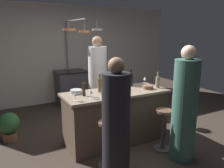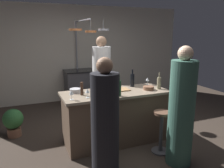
# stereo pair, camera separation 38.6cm
# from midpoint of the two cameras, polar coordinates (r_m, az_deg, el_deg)

# --- Properties ---
(ground_plane) EXTENTS (9.00, 9.00, 0.00)m
(ground_plane) POSITION_cam_midpoint_polar(r_m,az_deg,el_deg) (4.08, 3.62, -14.30)
(ground_plane) COLOR #382D26
(back_wall) EXTENTS (6.40, 0.16, 2.60)m
(back_wall) POSITION_cam_midpoint_polar(r_m,az_deg,el_deg) (6.34, -7.58, 7.70)
(back_wall) COLOR beige
(back_wall) RESTS_ON ground_plane
(kitchen_island) EXTENTS (1.80, 0.72, 0.90)m
(kitchen_island) POSITION_cam_midpoint_polar(r_m,az_deg,el_deg) (3.89, 3.71, -8.37)
(kitchen_island) COLOR brown
(kitchen_island) RESTS_ON ground_plane
(stove_range) EXTENTS (0.80, 0.64, 0.89)m
(stove_range) POSITION_cam_midpoint_polar(r_m,az_deg,el_deg) (6.09, -6.38, -0.61)
(stove_range) COLOR #47474C
(stove_range) RESTS_ON ground_plane
(chef) EXTENTS (0.38, 0.38, 1.80)m
(chef) POSITION_cam_midpoint_polar(r_m,az_deg,el_deg) (4.69, -0.29, 0.24)
(chef) COLOR white
(chef) RESTS_ON ground_plane
(bar_stool_left) EXTENTS (0.28, 0.28, 0.68)m
(bar_stool_left) POSITION_cam_midpoint_polar(r_m,az_deg,el_deg) (3.23, 0.68, -14.55)
(bar_stool_left) COLOR #4C4C51
(bar_stool_left) RESTS_ON ground_plane
(guest_left) EXTENTS (0.34, 0.34, 1.60)m
(guest_left) POSITION_cam_midpoint_polar(r_m,az_deg,el_deg) (2.72, 2.36, -11.40)
(guest_left) COLOR black
(guest_left) RESTS_ON ground_plane
(bar_stool_right) EXTENTS (0.28, 0.28, 0.68)m
(bar_stool_right) POSITION_cam_midpoint_polar(r_m,az_deg,el_deg) (3.70, 15.46, -11.33)
(bar_stool_right) COLOR #4C4C51
(bar_stool_right) RESTS_ON ground_plane
(guest_right) EXTENTS (0.36, 0.36, 1.70)m
(guest_right) POSITION_cam_midpoint_polar(r_m,az_deg,el_deg) (3.35, 20.51, -6.66)
(guest_right) COLOR #33594C
(guest_right) RESTS_ON ground_plane
(overhead_pot_rack) EXTENTS (0.91, 1.38, 2.17)m
(overhead_pot_rack) POSITION_cam_midpoint_polar(r_m,az_deg,el_deg) (5.40, -5.04, 11.24)
(overhead_pot_rack) COLOR gray
(overhead_pot_rack) RESTS_ON ground_plane
(potted_plant) EXTENTS (0.36, 0.36, 0.52)m
(potted_plant) POSITION_cam_midpoint_polar(r_m,az_deg,el_deg) (4.42, -21.66, -8.83)
(potted_plant) COLOR brown
(potted_plant) RESTS_ON ground_plane
(cutting_board) EXTENTS (0.32, 0.22, 0.02)m
(cutting_board) POSITION_cam_midpoint_polar(r_m,az_deg,el_deg) (3.85, 4.87, -1.51)
(cutting_board) COLOR #997047
(cutting_board) RESTS_ON kitchen_island
(pepper_mill) EXTENTS (0.05, 0.05, 0.21)m
(pepper_mill) POSITION_cam_midpoint_polar(r_m,az_deg,el_deg) (3.53, -4.63, -1.23)
(pepper_mill) COLOR #382319
(pepper_mill) RESTS_ON kitchen_island
(wine_bottle_amber) EXTENTS (0.07, 0.07, 0.31)m
(wine_bottle_amber) POSITION_cam_midpoint_polar(r_m,az_deg,el_deg) (3.73, -0.34, -0.21)
(wine_bottle_amber) COLOR brown
(wine_bottle_amber) RESTS_ON kitchen_island
(wine_bottle_dark) EXTENTS (0.07, 0.07, 0.32)m
(wine_bottle_dark) POSITION_cam_midpoint_polar(r_m,az_deg,el_deg) (4.11, 7.91, 1.00)
(wine_bottle_dark) COLOR black
(wine_bottle_dark) RESTS_ON kitchen_island
(wine_bottle_white) EXTENTS (0.07, 0.07, 0.29)m
(wine_bottle_white) POSITION_cam_midpoint_polar(r_m,az_deg,el_deg) (4.04, 14.64, 0.25)
(wine_bottle_white) COLOR gray
(wine_bottle_white) RESTS_ON kitchen_island
(wine_bottle_green) EXTENTS (0.07, 0.07, 0.33)m
(wine_bottle_green) POSITION_cam_midpoint_polar(r_m,az_deg,el_deg) (3.47, 4.97, -1.06)
(wine_bottle_green) COLOR #193D23
(wine_bottle_green) RESTS_ON kitchen_island
(wine_glass_near_left_guest) EXTENTS (0.07, 0.07, 0.15)m
(wine_glass_near_left_guest) POSITION_cam_midpoint_polar(r_m,az_deg,el_deg) (3.36, -3.05, -1.90)
(wine_glass_near_left_guest) COLOR silver
(wine_glass_near_left_guest) RESTS_ON kitchen_island
(wine_glass_by_chef) EXTENTS (0.07, 0.07, 0.15)m
(wine_glass_by_chef) POSITION_cam_midpoint_polar(r_m,az_deg,el_deg) (4.29, 11.61, 1.10)
(wine_glass_by_chef) COLOR silver
(wine_glass_by_chef) RESTS_ON kitchen_island
(wine_glass_near_right_guest) EXTENTS (0.07, 0.07, 0.15)m
(wine_glass_near_right_guest) POSITION_cam_midpoint_polar(r_m,az_deg,el_deg) (3.29, -7.06, -2.32)
(wine_glass_near_right_guest) COLOR silver
(wine_glass_near_right_guest) RESTS_ON kitchen_island
(mixing_bowl_wooden) EXTENTS (0.19, 0.19, 0.06)m
(mixing_bowl_wooden) POSITION_cam_midpoint_polar(r_m,az_deg,el_deg) (3.95, 12.10, -1.03)
(mixing_bowl_wooden) COLOR brown
(mixing_bowl_wooden) RESTS_ON kitchen_island
(mixing_bowl_blue) EXTENTS (0.17, 0.17, 0.08)m
(mixing_bowl_blue) POSITION_cam_midpoint_polar(r_m,az_deg,el_deg) (3.57, 1.08, -2.13)
(mixing_bowl_blue) COLOR #334C6B
(mixing_bowl_blue) RESTS_ON kitchen_island
(mixing_bowl_steel) EXTENTS (0.19, 0.19, 0.06)m
(mixing_bowl_steel) POSITION_cam_midpoint_polar(r_m,az_deg,el_deg) (3.71, -6.41, -1.72)
(mixing_bowl_steel) COLOR #B7B7BC
(mixing_bowl_steel) RESTS_ON kitchen_island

